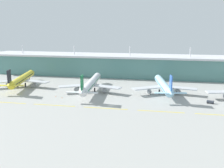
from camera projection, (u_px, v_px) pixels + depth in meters
name	position (u px, v px, depth m)	size (l,w,h in m)	color
ground_plane	(112.00, 105.00, 172.15)	(600.00, 600.00, 0.00)	#9E9E99
terminal_building	(130.00, 66.00, 264.39)	(288.00, 34.00, 30.23)	slate
airliner_nearest	(22.00, 79.00, 221.53)	(47.85, 62.76, 18.90)	yellow
airliner_near_middle	(91.00, 84.00, 204.72)	(48.67, 69.47, 18.90)	silver
airliner_far_middle	(163.00, 85.00, 199.58)	(48.10, 60.95, 18.90)	#9ED1EA
taxiway_stripe_west	(6.00, 102.00, 178.48)	(28.00, 0.70, 0.04)	yellow
taxiway_stripe_mid_west	(54.00, 105.00, 172.37)	(28.00, 0.70, 0.04)	yellow
taxiway_stripe_centre	(105.00, 108.00, 166.26)	(28.00, 0.70, 0.04)	yellow
taxiway_stripe_mid_east	(161.00, 112.00, 160.15)	(28.00, 0.70, 0.04)	yellow
taxiway_stripe_east	(220.00, 115.00, 154.04)	(28.00, 0.70, 0.04)	yellow
pushback_tug	(210.00, 102.00, 176.13)	(4.91, 3.59, 1.85)	#333842
safety_cone_left_wingtip	(62.00, 97.00, 189.44)	(0.56, 0.56, 0.70)	orange
safety_cone_nose_front	(56.00, 96.00, 192.74)	(0.56, 0.56, 0.70)	orange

